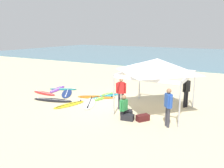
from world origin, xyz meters
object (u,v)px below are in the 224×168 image
(surfboard_teal, at_px, (63,89))
(person_black, at_px, (186,90))
(surfboard_white, at_px, (90,103))
(surfboard_orange, at_px, (96,97))
(canopy_tent, at_px, (157,65))
(surfboard_black, at_px, (53,100))
(surfboard_cyan, at_px, (104,96))
(gear_bag_near_tent, at_px, (126,113))
(surfboard_yellow, at_px, (69,105))
(surfboard_lime, at_px, (103,96))
(gear_bag_on_sand, at_px, (127,117))
(person_green, at_px, (124,106))
(surfboard_red, at_px, (44,93))
(surfboard_navy, at_px, (67,93))
(person_blue, at_px, (168,105))
(surfboard_purple, at_px, (57,89))
(person_red, at_px, (121,91))
(gear_bag_by_pole, at_px, (143,118))

(surfboard_teal, relative_size, person_black, 1.18)
(surfboard_white, bearing_deg, surfboard_orange, 106.12)
(canopy_tent, height_order, surfboard_white, canopy_tent)
(surfboard_black, distance_m, surfboard_cyan, 3.17)
(gear_bag_near_tent, bearing_deg, surfboard_cyan, 139.30)
(surfboard_yellow, bearing_deg, surfboard_lime, 71.93)
(surfboard_white, height_order, gear_bag_on_sand, gear_bag_on_sand)
(person_green, xyz_separation_m, gear_bag_near_tent, (-0.09, 0.48, -0.52))
(surfboard_yellow, xyz_separation_m, surfboard_lime, (0.78, 2.39, -0.00))
(surfboard_red, xyz_separation_m, surfboard_cyan, (3.90, 1.31, -0.00))
(surfboard_red, relative_size, gear_bag_on_sand, 3.39)
(canopy_tent, xyz_separation_m, person_black, (1.24, 1.38, -1.40))
(surfboard_navy, distance_m, gear_bag_on_sand, 6.03)
(surfboard_orange, distance_m, person_blue, 5.76)
(surfboard_purple, height_order, surfboard_teal, same)
(person_red, bearing_deg, surfboard_navy, 167.61)
(person_blue, xyz_separation_m, person_green, (-2.03, -0.20, -0.33))
(person_red, bearing_deg, person_blue, -20.39)
(gear_bag_by_pole, relative_size, gear_bag_on_sand, 1.00)
(person_red, bearing_deg, surfboard_teal, 162.22)
(surfboard_yellow, distance_m, person_blue, 5.75)
(surfboard_cyan, bearing_deg, surfboard_red, -161.43)
(surfboard_orange, bearing_deg, surfboard_lime, 45.98)
(surfboard_white, bearing_deg, surfboard_cyan, 91.61)
(surfboard_red, relative_size, surfboard_lime, 0.91)
(surfboard_lime, bearing_deg, surfboard_black, -135.89)
(surfboard_navy, relative_size, surfboard_orange, 0.93)
(surfboard_red, height_order, person_red, person_red)
(person_blue, distance_m, person_black, 3.11)
(surfboard_white, bearing_deg, surfboard_yellow, -136.94)
(surfboard_red, height_order, surfboard_teal, same)
(surfboard_orange, height_order, gear_bag_on_sand, gear_bag_on_sand)
(surfboard_navy, xyz_separation_m, gear_bag_near_tent, (5.30, -1.77, 0.10))
(surfboard_purple, height_order, surfboard_cyan, same)
(canopy_tent, xyz_separation_m, surfboard_yellow, (-4.52, -1.50, -2.35))
(surfboard_purple, distance_m, gear_bag_by_pole, 8.02)
(canopy_tent, bearing_deg, gear_bag_by_pole, -91.36)
(surfboard_purple, height_order, gear_bag_on_sand, gear_bag_on_sand)
(surfboard_lime, xyz_separation_m, person_black, (4.98, 0.50, 0.95))
(surfboard_teal, xyz_separation_m, person_black, (8.51, 0.27, 0.95))
(surfboard_teal, xyz_separation_m, person_blue, (8.42, -2.84, 0.95))
(gear_bag_by_pole, bearing_deg, surfboard_white, 166.04)
(surfboard_navy, height_order, person_green, person_green)
(surfboard_lime, distance_m, person_black, 5.10)
(surfboard_navy, distance_m, surfboard_teal, 1.27)
(gear_bag_by_pole, bearing_deg, surfboard_black, 176.86)
(surfboard_navy, relative_size, surfboard_red, 1.12)
(surfboard_navy, bearing_deg, surfboard_yellow, -46.19)
(surfboard_purple, height_order, person_red, person_red)
(gear_bag_on_sand, bearing_deg, canopy_tent, 70.31)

